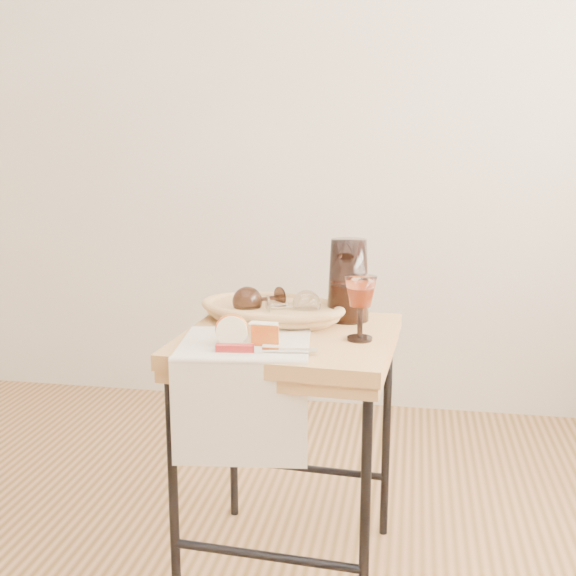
% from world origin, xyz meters
% --- Properties ---
extents(wall_back, '(3.60, 0.00, 2.70)m').
position_xyz_m(wall_back, '(0.00, 1.80, 1.35)').
color(wall_back, '#BEAE91').
rests_on(wall_back, ground).
extents(side_table, '(0.56, 0.56, 0.67)m').
position_xyz_m(side_table, '(0.39, 0.55, 0.33)').
color(side_table, brown).
rests_on(side_table, floor).
extents(tea_towel, '(0.34, 0.31, 0.01)m').
position_xyz_m(tea_towel, '(0.31, 0.42, 0.67)').
color(tea_towel, silver).
rests_on(tea_towel, side_table).
extents(bread_basket, '(0.41, 0.33, 0.04)m').
position_xyz_m(bread_basket, '(0.32, 0.66, 0.69)').
color(bread_basket, '#A8723C').
rests_on(bread_basket, side_table).
extents(goblet_lying_a, '(0.15, 0.15, 0.08)m').
position_xyz_m(goblet_lying_a, '(0.29, 0.68, 0.72)').
color(goblet_lying_a, '#341F17').
rests_on(goblet_lying_a, bread_basket).
extents(goblet_lying_b, '(0.14, 0.11, 0.08)m').
position_xyz_m(goblet_lying_b, '(0.38, 0.64, 0.72)').
color(goblet_lying_b, white).
rests_on(goblet_lying_b, bread_basket).
extents(pitcher, '(0.17, 0.24, 0.26)m').
position_xyz_m(pitcher, '(0.53, 0.70, 0.78)').
color(pitcher, black).
rests_on(pitcher, side_table).
extents(wine_goblet, '(0.08, 0.08, 0.16)m').
position_xyz_m(wine_goblet, '(0.57, 0.51, 0.75)').
color(wine_goblet, white).
rests_on(wine_goblet, side_table).
extents(apple_half, '(0.09, 0.06, 0.07)m').
position_xyz_m(apple_half, '(0.28, 0.40, 0.71)').
color(apple_half, red).
rests_on(apple_half, tea_towel).
extents(apple_wedge, '(0.07, 0.04, 0.05)m').
position_xyz_m(apple_wedge, '(0.35, 0.44, 0.70)').
color(apple_wedge, '#FFF6CA').
rests_on(apple_wedge, tea_towel).
extents(table_knife, '(0.23, 0.05, 0.02)m').
position_xyz_m(table_knife, '(0.36, 0.35, 0.68)').
color(table_knife, silver).
rests_on(table_knife, tea_towel).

